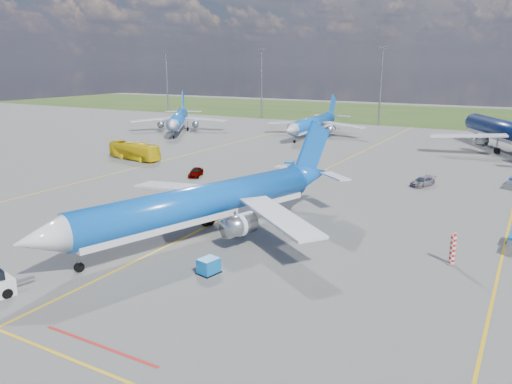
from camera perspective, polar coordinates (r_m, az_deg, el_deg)
The scene contains 15 objects.
ground at distance 52.76m, azimuth -9.28°, elevation -5.70°, with size 400.00×400.00×0.00m, color #5C5C59.
grass_strip at distance 191.87m, azimuth 20.03°, elevation 8.23°, with size 400.00×80.00×0.01m, color #2D4719.
taxiway_lines at distance 75.29m, azimuth 4.01°, elevation 0.60°, with size 60.25×160.00×0.02m.
floodlight_masts at distance 150.06m, azimuth 21.60°, elevation 11.41°, with size 202.20×0.50×22.70m.
warning_post at distance 49.58m, azimuth 21.56°, elevation -6.05°, with size 0.50×0.50×3.00m, color red.
bg_jet_nw at distance 137.76m, azimuth -8.84°, elevation 6.80°, with size 28.62×37.56×9.84m, color blue, non-canonical shape.
bg_jet_nnw at distance 128.22m, azimuth 6.45°, elevation 6.31°, with size 27.66×36.30×9.51m, color blue, non-canonical shape.
bg_jet_n at distance 118.23m, azimuth 26.45°, elevation 4.20°, with size 35.41×46.48×12.17m, color #081846, non-canonical shape.
main_airliner at distance 54.07m, azimuth -6.14°, elevation -5.08°, with size 31.34×41.13×10.77m, color blue, non-canonical shape.
uld_container at distance 44.71m, azimuth -5.45°, elevation -8.40°, with size 1.38×1.72×1.38m, color #0C63B1.
apron_bus at distance 99.13m, azimuth -13.73°, elevation 4.58°, with size 2.82×12.03×3.35m, color yellow.
service_car_a at distance 82.56m, azimuth -6.89°, elevation 2.29°, with size 1.73×4.29×1.46m, color #999999.
service_car_b at distance 82.03m, azimuth 5.63°, elevation 2.17°, with size 2.09×4.53×1.26m, color #999999.
service_car_c at distance 79.59m, azimuth 18.50°, elevation 1.14°, with size 1.92×4.71×1.37m, color #999999.
baggage_tug_c at distance 88.64m, azimuth 3.71°, elevation 3.08°, with size 2.72×5.29×1.15m.
Camera 1 is at (31.32, -38.44, 18.03)m, focal length 35.00 mm.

